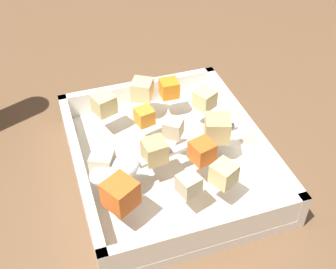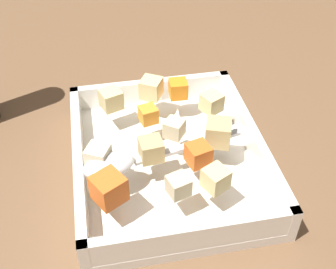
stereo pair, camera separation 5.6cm
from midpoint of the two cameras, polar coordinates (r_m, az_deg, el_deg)
ground_plane at (r=0.60m, az=-3.17°, el=-4.65°), size 4.00×4.00×0.00m
baking_dish at (r=0.59m, az=-2.71°, el=-3.48°), size 0.29×0.25×0.05m
carrot_chunk_center at (r=0.49m, az=-9.60°, el=-7.87°), size 0.04×0.04×0.03m
carrot_chunk_heap_side at (r=0.64m, az=-2.38°, el=5.98°), size 0.03×0.03×0.03m
carrot_chunk_near_spoon at (r=0.59m, az=-5.84°, el=2.28°), size 0.03×0.03×0.02m
carrot_chunk_far_left at (r=0.53m, az=1.51°, el=-2.37°), size 0.03×0.03×0.03m
potato_chunk_corner_nw at (r=0.53m, az=-11.61°, el=-3.74°), size 0.04×0.04×0.03m
potato_chunk_under_handle at (r=0.61m, az=2.24°, el=4.55°), size 0.03×0.03×0.03m
potato_chunk_back_center at (r=0.50m, az=4.21°, el=-5.30°), size 0.03×0.03×0.03m
potato_chunk_front_center at (r=0.61m, az=-11.01°, el=3.84°), size 0.04×0.04×0.03m
potato_chunk_corner_ne at (r=0.49m, az=-0.30°, el=-6.64°), size 0.03×0.03×0.02m
potato_chunk_corner_sw at (r=0.63m, az=-6.23°, el=5.72°), size 0.04×0.04×0.03m
potato_chunk_near_left at (r=0.57m, az=-2.13°, el=0.77°), size 0.03×0.03×0.02m
potato_chunk_mid_right at (r=0.56m, az=3.68°, el=0.71°), size 0.04×0.04×0.03m
potato_chunk_far_right at (r=0.53m, az=-4.78°, el=-2.27°), size 0.03×0.03×0.03m
serving_spoon at (r=0.52m, az=-8.71°, el=-4.34°), size 0.07×0.21×0.02m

